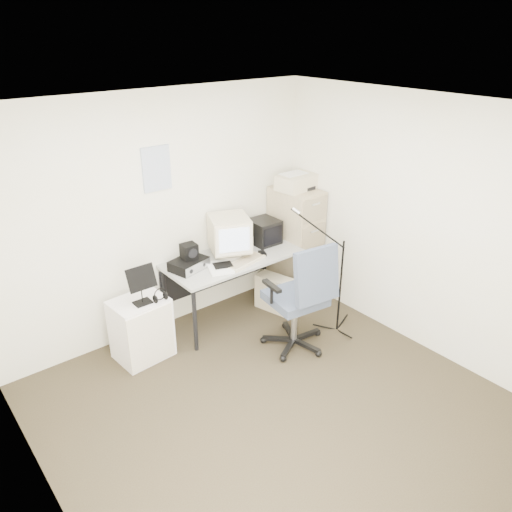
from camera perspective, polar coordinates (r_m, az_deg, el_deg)
floor at (r=4.54m, az=2.21°, el=-16.97°), size 3.60×3.60×0.01m
ceiling at (r=3.41m, az=2.93°, el=16.02°), size 3.60×3.60×0.01m
wall_back at (r=5.18m, az=-10.73°, el=4.49°), size 3.60×0.02×2.50m
wall_front at (r=2.96m, az=27.06°, el=-15.39°), size 3.60×0.02×2.50m
wall_left at (r=3.12m, az=-23.89°, el=-12.39°), size 0.02×3.60×2.50m
wall_right at (r=5.09m, az=18.00°, el=3.27°), size 0.02×3.60×2.50m
wall_calendar at (r=5.01m, az=-11.32°, el=9.76°), size 0.30×0.02×0.44m
filing_cabinet at (r=6.02m, az=4.47°, el=1.70°), size 0.40×0.60×1.30m
printer at (r=5.78m, az=4.65°, el=8.43°), size 0.47×0.34×0.17m
desk at (r=5.58m, az=-2.59°, el=-3.52°), size 1.50×0.70×0.73m
crt_monitor at (r=5.36m, az=-3.05°, el=2.23°), size 0.54×0.55×0.45m
crt_tv at (r=5.72m, az=0.91°, el=2.84°), size 0.31×0.33×0.28m
desk_speaker at (r=5.59m, az=-0.83°, el=1.53°), size 0.10×0.10×0.14m
keyboard at (r=5.28m, az=-1.22°, el=-0.66°), size 0.50×0.26×0.03m
mouse at (r=5.46m, az=0.73°, el=0.30°), size 0.10×0.13×0.03m
radio_receiver at (r=5.18m, az=-7.69°, el=-0.92°), size 0.42×0.35×0.11m
radio_speaker at (r=5.16m, az=-7.66°, el=0.57°), size 0.17×0.16×0.15m
papers at (r=5.17m, az=-4.15°, el=-1.32°), size 0.34×0.39×0.02m
pc_tower at (r=5.77m, az=2.19°, el=-4.27°), size 0.30×0.48×0.41m
office_chair at (r=4.97m, az=4.50°, el=-4.57°), size 0.75×0.75×1.16m
side_cart at (r=5.07m, az=-12.98°, el=-8.10°), size 0.54×0.45×0.63m
music_stand at (r=4.76m, az=-13.04°, el=-3.20°), size 0.30×0.23×0.40m
headphones at (r=4.84m, az=-10.88°, el=-4.57°), size 0.15×0.15×0.03m
mic_stand at (r=5.24m, az=9.73°, el=-1.94°), size 0.03×0.03×1.37m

